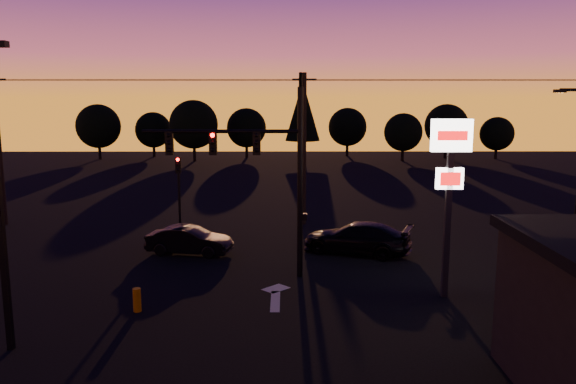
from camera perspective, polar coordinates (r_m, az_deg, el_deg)
name	(u,v)px	position (r m, az deg, el deg)	size (l,w,h in m)	color
ground	(261,311)	(20.60, -2.77, -12.01)	(120.00, 120.00, 0.00)	black
lane_arrow	(276,295)	(22.14, -1.27, -10.42)	(1.20, 3.10, 0.01)	beige
traffic_signal_mast	(262,162)	(23.29, -2.69, 3.07)	(6.79, 0.52, 8.58)	black
secondary_signal	(179,184)	(31.53, -11.04, 0.82)	(0.30, 0.31, 4.35)	black
pylon_sign	(450,170)	(21.68, 16.13, 2.15)	(1.50, 0.28, 6.80)	black
utility_pole_1	(304,148)	(33.28, 1.64, 4.45)	(1.40, 0.26, 9.00)	black
power_wires	(304,80)	(33.16, 1.68, 11.31)	(36.00, 1.22, 0.07)	black
bollard	(137,300)	(21.13, -15.09, -10.54)	(0.29, 0.29, 0.86)	#A66000
tree_0	(98,126)	(72.90, -18.71, 6.35)	(5.36, 5.36, 6.74)	black
tree_1	(153,130)	(74.19, -13.53, 6.15)	(4.54, 4.54, 5.71)	black
tree_2	(194,124)	(68.08, -9.56, 6.78)	(5.77, 5.78, 7.26)	black
tree_3	(246,128)	(71.40, -4.25, 6.51)	(4.95, 4.95, 6.22)	black
tree_4	(303,111)	(68.18, 1.50, 8.22)	(4.18, 4.18, 9.50)	black
tree_5	(348,127)	(73.68, 6.07, 6.58)	(4.95, 4.95, 6.22)	black
tree_6	(403,132)	(68.73, 11.62, 5.96)	(4.54, 4.54, 5.71)	black
tree_7	(446,126)	(73.05, 15.79, 6.50)	(5.36, 5.36, 6.74)	black
tree_8	(497,134)	(74.04, 20.46, 5.56)	(4.12, 4.12, 5.19)	black
car_mid	(189,240)	(27.93, -10.00, -4.85)	(1.44, 4.12, 1.36)	black
car_right	(357,238)	(27.81, 7.00, -4.65)	(2.15, 5.29, 1.54)	black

